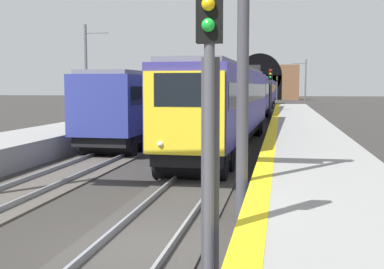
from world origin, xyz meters
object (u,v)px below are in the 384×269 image
(train_adjacent_platform, at_px, (205,95))
(railway_signal_far, at_px, (277,86))
(catenary_mast_near, at_px, (305,83))
(catenary_mast_far, at_px, (86,77))
(railway_signal_mid, at_px, (270,89))
(railway_signal_near, at_px, (209,103))
(train_main_approaching, at_px, (256,94))

(train_adjacent_platform, distance_m, railway_signal_far, 59.88)
(catenary_mast_near, bearing_deg, railway_signal_far, 7.27)
(catenary_mast_far, bearing_deg, catenary_mast_near, -22.42)
(railway_signal_mid, relative_size, railway_signal_far, 0.90)
(railway_signal_mid, bearing_deg, railway_signal_far, -180.00)
(railway_signal_near, height_order, railway_signal_mid, railway_signal_near)
(train_adjacent_platform, height_order, railway_signal_far, railway_signal_far)
(railway_signal_far, relative_size, catenary_mast_near, 0.76)
(train_main_approaching, bearing_deg, train_adjacent_platform, -42.31)
(catenary_mast_far, bearing_deg, train_main_approaching, -26.94)
(railway_signal_mid, bearing_deg, catenary_mast_near, 171.26)
(railway_signal_mid, distance_m, catenary_mast_near, 28.99)
(train_adjacent_platform, relative_size, catenary_mast_near, 8.56)
(train_adjacent_platform, bearing_deg, train_main_approaching, -42.75)
(railway_signal_near, bearing_deg, catenary_mast_far, -155.01)
(railway_signal_far, xyz_separation_m, catenary_mast_near, (-34.50, -4.40, 0.41))
(train_main_approaching, relative_size, catenary_mast_far, 10.74)
(railway_signal_far, bearing_deg, catenary_mast_far, -9.53)
(railway_signal_far, bearing_deg, railway_signal_near, 0.00)
(train_main_approaching, xyz_separation_m, railway_signal_mid, (-8.72, -1.74, 0.53))
(train_adjacent_platform, height_order, catenary_mast_far, catenary_mast_far)
(train_main_approaching, bearing_deg, railway_signal_far, 179.86)
(train_main_approaching, bearing_deg, catenary_mast_near, 164.57)
(train_adjacent_platform, bearing_deg, catenary_mast_near, -22.58)
(railway_signal_near, height_order, railway_signal_far, railway_signal_far)
(railway_signal_near, relative_size, catenary_mast_near, 0.69)
(railway_signal_far, bearing_deg, train_main_approaching, -1.83)
(railway_signal_near, bearing_deg, train_main_approaching, -177.98)
(train_adjacent_platform, xyz_separation_m, railway_signal_mid, (-3.64, -6.64, 0.66))
(railway_signal_near, bearing_deg, railway_signal_far, -180.00)
(catenary_mast_near, bearing_deg, railway_signal_mid, 171.26)
(railway_signal_far, distance_m, catenary_mast_near, 34.78)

